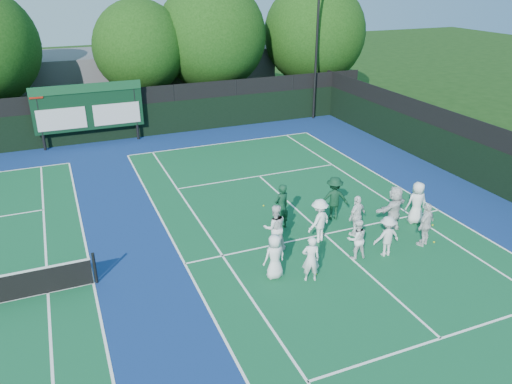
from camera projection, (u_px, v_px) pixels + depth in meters
name	position (u px, v px, depth m)	size (l,w,h in m)	color
ground	(338.00, 247.00, 18.21)	(120.00, 120.00, 0.00)	#14340E
court_apron	(170.00, 267.00, 16.96)	(34.00, 32.00, 0.01)	navy
near_court	(324.00, 234.00, 19.05)	(11.05, 23.85, 0.01)	#11552F
back_fence	(107.00, 118.00, 29.07)	(34.00, 0.08, 3.00)	black
divider_fence_right	(507.00, 169.00, 21.66)	(0.08, 32.00, 3.00)	black
scoreboard	(88.00, 108.00, 28.03)	(6.00, 0.21, 3.55)	black
clubhouse	(148.00, 77.00, 36.96)	(18.00, 6.00, 4.00)	#5B5B60
light_pole_right	(318.00, 21.00, 31.53)	(1.20, 0.30, 10.12)	black
tree_c	(142.00, 49.00, 31.80)	(5.88, 5.88, 7.75)	#311C0D
tree_d	(214.00, 38.00, 33.31)	(7.20, 7.20, 8.89)	#311C0D
tree_e	(316.00, 36.00, 36.08)	(7.30, 7.30, 8.77)	#311C0D
tennis_ball_0	(316.00, 274.00, 16.50)	(0.07, 0.07, 0.07)	#BCC517
tennis_ball_1	(323.00, 233.00, 19.11)	(0.07, 0.07, 0.07)	#BCC517
tennis_ball_2	(434.00, 242.00, 18.46)	(0.07, 0.07, 0.07)	#BCC517
tennis_ball_4	(264.00, 206.00, 21.32)	(0.07, 0.07, 0.07)	#BCC517
tennis_ball_5	(433.00, 225.00, 19.69)	(0.07, 0.07, 0.07)	#BCC517
player_front_0	(275.00, 257.00, 16.10)	(0.76, 0.50, 1.56)	white
player_front_1	(311.00, 259.00, 15.93)	(0.58, 0.38, 1.59)	white
player_front_2	(357.00, 239.00, 17.25)	(0.72, 0.56, 1.47)	white
player_front_3	(387.00, 236.00, 17.39)	(0.97, 0.56, 1.50)	silver
player_front_4	(426.00, 224.00, 18.01)	(0.98, 0.41, 1.68)	silver
player_back_0	(275.00, 228.00, 17.73)	(0.85, 0.66, 1.74)	white
player_back_1	(319.00, 221.00, 18.27)	(1.09, 0.63, 1.69)	white
player_back_2	(357.00, 216.00, 18.71)	(0.96, 0.40, 1.63)	white
player_back_3	(394.00, 209.00, 19.01)	(1.71, 0.54, 1.84)	silver
player_back_4	(417.00, 203.00, 19.64)	(0.84, 0.55, 1.73)	white
coach_left	(281.00, 207.00, 19.14)	(0.68, 0.45, 1.87)	#0F3822
coach_right	(334.00, 198.00, 19.93)	(1.17, 0.67, 1.81)	#0E331E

